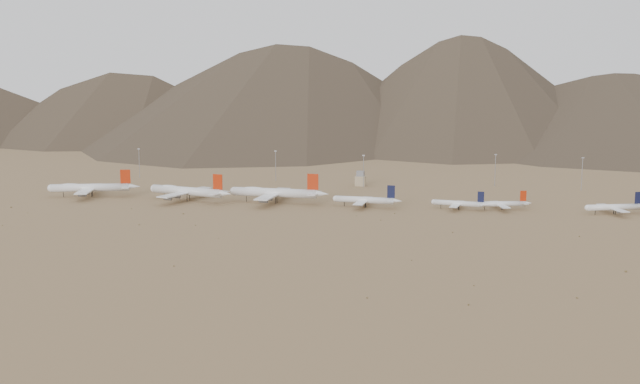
% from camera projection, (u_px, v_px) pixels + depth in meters
% --- Properties ---
extents(ground, '(3000.00, 3000.00, 0.00)m').
position_uv_depth(ground, '(287.00, 211.00, 461.31)').
color(ground, '#9C7C51').
rests_on(ground, ground).
extents(mountain_ridge, '(4400.00, 1000.00, 300.00)m').
position_uv_depth(mountain_ridge, '(409.00, 45.00, 1308.71)').
color(mountain_ridge, '#4E412E').
rests_on(mountain_ridge, ground).
extents(widebody_west, '(64.15, 50.85, 19.63)m').
position_uv_depth(widebody_west, '(91.00, 188.00, 516.43)').
color(widebody_west, white).
rests_on(widebody_west, ground).
extents(widebody_centre, '(66.93, 52.79, 20.30)m').
position_uv_depth(widebody_centre, '(187.00, 191.00, 498.61)').
color(widebody_centre, white).
rests_on(widebody_centre, ground).
extents(widebody_east, '(71.07, 54.55, 21.09)m').
position_uv_depth(widebody_east, '(275.00, 193.00, 489.80)').
color(widebody_east, white).
rests_on(widebody_east, ground).
extents(narrowbody_a, '(46.95, 33.78, 15.49)m').
position_uv_depth(narrowbody_a, '(366.00, 200.00, 472.76)').
color(narrowbody_a, white).
rests_on(narrowbody_a, ground).
extents(narrowbody_b, '(38.11, 27.77, 12.65)m').
position_uv_depth(narrowbody_b, '(459.00, 203.00, 464.74)').
color(narrowbody_b, white).
rests_on(narrowbody_b, ground).
extents(narrowbody_c, '(36.93, 27.35, 12.51)m').
position_uv_depth(narrowbody_c, '(503.00, 204.00, 463.72)').
color(narrowbody_c, white).
rests_on(narrowbody_c, ground).
extents(narrowbody_d, '(40.58, 30.28, 13.95)m').
position_uv_depth(narrowbody_d, '(615.00, 207.00, 448.79)').
color(narrowbody_d, white).
rests_on(narrowbody_d, ground).
extents(control_tower, '(8.00, 8.00, 12.00)m').
position_uv_depth(control_tower, '(360.00, 179.00, 570.44)').
color(control_tower, tan).
rests_on(control_tower, ground).
extents(mast_far_west, '(2.00, 0.60, 25.70)m').
position_uv_depth(mast_far_west, '(139.00, 162.00, 616.13)').
color(mast_far_west, gray).
rests_on(mast_far_west, ground).
extents(mast_west, '(2.00, 0.60, 25.70)m').
position_uv_depth(mast_west, '(276.00, 164.00, 597.71)').
color(mast_west, gray).
rests_on(mast_west, ground).
extents(mast_centre, '(2.00, 0.60, 25.70)m').
position_uv_depth(mast_centre, '(363.00, 169.00, 562.02)').
color(mast_centre, gray).
rests_on(mast_centre, ground).
extents(mast_east, '(2.00, 0.60, 25.70)m').
position_uv_depth(mast_east, '(495.00, 168.00, 568.46)').
color(mast_east, gray).
rests_on(mast_east, ground).
extents(mast_far_east, '(2.00, 0.60, 25.70)m').
position_uv_depth(mast_far_east, '(582.00, 172.00, 544.43)').
color(mast_far_east, gray).
rests_on(mast_far_east, ground).
extents(desert_scrub, '(392.97, 181.40, 0.95)m').
position_uv_depth(desert_scrub, '(141.00, 232.00, 394.51)').
color(desert_scrub, brown).
rests_on(desert_scrub, ground).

